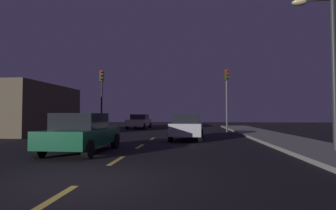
{
  "coord_description": "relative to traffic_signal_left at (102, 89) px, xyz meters",
  "views": [
    {
      "loc": [
        2.41,
        -5.65,
        1.48
      ],
      "look_at": [
        0.46,
        15.84,
        2.29
      ],
      "focal_mm": 27.84,
      "sensor_mm": 36.0,
      "label": 1
    }
  ],
  "objects": [
    {
      "name": "street_lamp_right",
      "position": [
        12.88,
        -11.47,
        -0.01
      ],
      "size": [
        1.59,
        0.36,
        6.03
      ],
      "color": "#2D2D30",
      "rests_on": "ground_plane"
    },
    {
      "name": "lane_stripe_nearest",
      "position": [
        5.34,
        -17.36,
        -3.69
      ],
      "size": [
        0.16,
        1.6,
        0.01
      ],
      "primitive_type": "cube",
      "color": "#EACC4C",
      "rests_on": "ground_plane"
    },
    {
      "name": "lane_stripe_third",
      "position": [
        5.34,
        -9.76,
        -3.69
      ],
      "size": [
        0.16,
        1.6,
        0.01
      ],
      "primitive_type": "cube",
      "color": "#EACC4C",
      "rests_on": "ground_plane"
    },
    {
      "name": "ground_plane",
      "position": [
        5.34,
        -9.16,
        -3.69
      ],
      "size": [
        80.0,
        80.0,
        0.0
      ],
      "primitive_type": "plane",
      "color": "black"
    },
    {
      "name": "sidewalk_curb_right",
      "position": [
        12.84,
        -9.16,
        -3.61
      ],
      "size": [
        3.0,
        40.0,
        0.15
      ],
      "primitive_type": "cube",
      "color": "gray",
      "rests_on": "ground_plane"
    },
    {
      "name": "lane_stripe_fourth",
      "position": [
        5.34,
        -5.96,
        -3.69
      ],
      "size": [
        0.16,
        1.6,
        0.01
      ],
      "primitive_type": "cube",
      "color": "#EACC4C",
      "rests_on": "ground_plane"
    },
    {
      "name": "traffic_signal_right",
      "position": [
        10.65,
        -0.0,
        -0.04
      ],
      "size": [
        0.32,
        0.38,
        5.23
      ],
      "color": "#4C4C51",
      "rests_on": "ground_plane"
    },
    {
      "name": "storefront_left",
      "position": [
        -4.7,
        -2.5,
        -1.79
      ],
      "size": [
        4.07,
        8.33,
        3.8
      ],
      "primitive_type": "cube",
      "color": "brown",
      "rests_on": "ground_plane"
    },
    {
      "name": "traffic_signal_left",
      "position": [
        0.0,
        0.0,
        0.0
      ],
      "size": [
        0.32,
        0.38,
        5.3
      ],
      "color": "black",
      "rests_on": "ground_plane"
    },
    {
      "name": "car_stopped_ahead",
      "position": [
        7.48,
        -6.38,
        -2.92
      ],
      "size": [
        2.01,
        3.9,
        1.51
      ],
      "color": "silver",
      "rests_on": "ground_plane"
    },
    {
      "name": "lane_stripe_second",
      "position": [
        5.34,
        -13.56,
        -3.69
      ],
      "size": [
        0.16,
        1.6,
        0.01
      ],
      "primitive_type": "cube",
      "color": "#EACC4C",
      "rests_on": "ground_plane"
    },
    {
      "name": "car_adjacent_lane",
      "position": [
        3.49,
        -11.99,
        -2.92
      ],
      "size": [
        1.99,
        4.04,
        1.54
      ],
      "color": "#0F4C2D",
      "rests_on": "ground_plane"
    },
    {
      "name": "car_oncoming_far",
      "position": [
        2.13,
        5.88,
        -2.91
      ],
      "size": [
        2.04,
        4.56,
        1.52
      ],
      "color": "beige",
      "rests_on": "ground_plane"
    }
  ]
}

